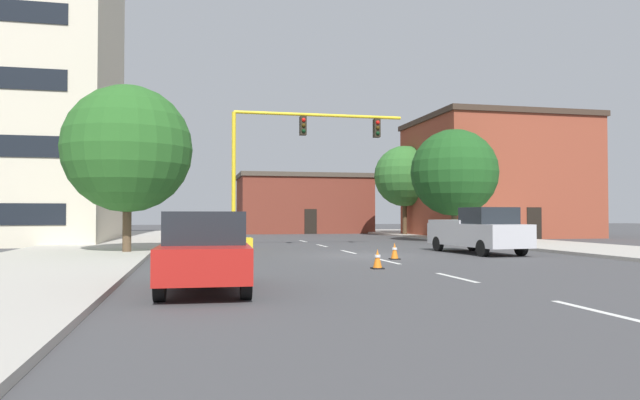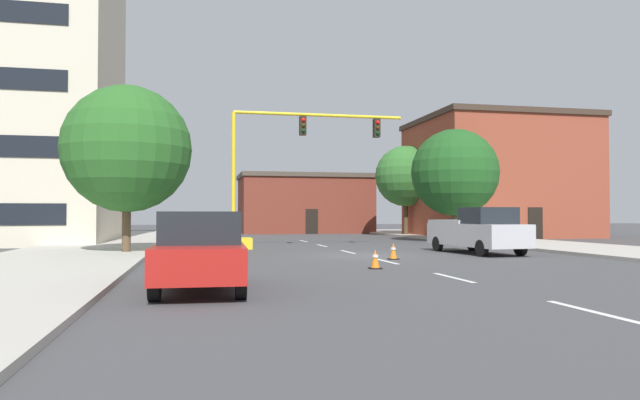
{
  "view_description": "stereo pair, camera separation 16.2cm",
  "coord_description": "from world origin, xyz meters",
  "px_view_note": "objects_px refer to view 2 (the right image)",
  "views": [
    {
      "loc": [
        -6.85,
        -22.84,
        1.67
      ],
      "look_at": [
        -0.19,
        7.61,
        2.48
      ],
      "focal_mm": 32.56,
      "sensor_mm": 36.0,
      "label": 1
    },
    {
      "loc": [
        -6.69,
        -22.88,
        1.67
      ],
      "look_at": [
        -0.19,
        7.61,
        2.48
      ],
      "focal_mm": 32.56,
      "sensor_mm": 36.0,
      "label": 2
    }
  ],
  "objects_px": {
    "tree_right_far": "(406,176)",
    "tree_right_mid": "(455,173)",
    "sedan_red_near_left": "(201,250)",
    "traffic_signal_gantry": "(259,203)",
    "tree_left_near": "(127,149)",
    "traffic_cone_roadside_b": "(375,259)",
    "pickup_truck_silver": "(477,231)",
    "traffic_cone_roadside_a": "(393,251)"
  },
  "relations": [
    {
      "from": "tree_right_far",
      "to": "tree_right_mid",
      "type": "height_order",
      "value": "tree_right_far"
    },
    {
      "from": "sedan_red_near_left",
      "to": "traffic_signal_gantry",
      "type": "bearing_deg",
      "value": 79.38
    },
    {
      "from": "tree_right_far",
      "to": "tree_right_mid",
      "type": "relative_size",
      "value": 1.02
    },
    {
      "from": "traffic_signal_gantry",
      "to": "tree_right_mid",
      "type": "distance_m",
      "value": 13.87
    },
    {
      "from": "traffic_signal_gantry",
      "to": "tree_left_near",
      "type": "relative_size",
      "value": 1.35
    },
    {
      "from": "traffic_signal_gantry",
      "to": "tree_right_far",
      "type": "xyz_separation_m",
      "value": [
        13.35,
        15.19,
        2.51
      ]
    },
    {
      "from": "tree_right_mid",
      "to": "traffic_signal_gantry",
      "type": "bearing_deg",
      "value": -158.81
    },
    {
      "from": "traffic_signal_gantry",
      "to": "traffic_cone_roadside_b",
      "type": "xyz_separation_m",
      "value": [
        2.41,
        -11.48,
        -1.97
      ]
    },
    {
      "from": "traffic_signal_gantry",
      "to": "pickup_truck_silver",
      "type": "bearing_deg",
      "value": -31.87
    },
    {
      "from": "pickup_truck_silver",
      "to": "sedan_red_near_left",
      "type": "xyz_separation_m",
      "value": [
        -11.82,
        -10.0,
        -0.09
      ]
    },
    {
      "from": "tree_right_mid",
      "to": "traffic_cone_roadside_a",
      "type": "relative_size",
      "value": 11.16
    },
    {
      "from": "tree_right_mid",
      "to": "traffic_cone_roadside_a",
      "type": "bearing_deg",
      "value": -123.53
    },
    {
      "from": "pickup_truck_silver",
      "to": "traffic_cone_roadside_a",
      "type": "xyz_separation_m",
      "value": [
        -4.68,
        -2.43,
        -0.67
      ]
    },
    {
      "from": "tree_left_near",
      "to": "tree_right_far",
      "type": "xyz_separation_m",
      "value": [
        19.23,
        18.49,
        0.35
      ]
    },
    {
      "from": "traffic_signal_gantry",
      "to": "tree_left_near",
      "type": "bearing_deg",
      "value": -150.67
    },
    {
      "from": "tree_left_near",
      "to": "traffic_cone_roadside_b",
      "type": "relative_size",
      "value": 11.57
    },
    {
      "from": "traffic_signal_gantry",
      "to": "tree_right_mid",
      "type": "relative_size",
      "value": 1.36
    },
    {
      "from": "tree_right_far",
      "to": "traffic_cone_roadside_a",
      "type": "bearing_deg",
      "value": -111.52
    },
    {
      "from": "tree_right_mid",
      "to": "tree_left_near",
      "type": "bearing_deg",
      "value": -156.13
    },
    {
      "from": "tree_left_near",
      "to": "tree_right_far",
      "type": "height_order",
      "value": "tree_right_far"
    },
    {
      "from": "tree_right_mid",
      "to": "traffic_cone_roadside_b",
      "type": "distance_m",
      "value": 19.85
    },
    {
      "from": "traffic_signal_gantry",
      "to": "sedan_red_near_left",
      "type": "distance_m",
      "value": 15.87
    },
    {
      "from": "sedan_red_near_left",
      "to": "tree_right_far",
      "type": "bearing_deg",
      "value": 62.1
    },
    {
      "from": "traffic_signal_gantry",
      "to": "pickup_truck_silver",
      "type": "distance_m",
      "value": 10.56
    },
    {
      "from": "pickup_truck_silver",
      "to": "tree_right_far",
      "type": "bearing_deg",
      "value": 77.88
    },
    {
      "from": "pickup_truck_silver",
      "to": "traffic_cone_roadside_b",
      "type": "relative_size",
      "value": 9.02
    },
    {
      "from": "tree_left_near",
      "to": "traffic_cone_roadside_a",
      "type": "relative_size",
      "value": 11.24
    },
    {
      "from": "pickup_truck_silver",
      "to": "traffic_cone_roadside_a",
      "type": "height_order",
      "value": "pickup_truck_silver"
    },
    {
      "from": "tree_left_near",
      "to": "sedan_red_near_left",
      "type": "bearing_deg",
      "value": -76.38
    },
    {
      "from": "pickup_truck_silver",
      "to": "tree_left_near",
      "type": "bearing_deg",
      "value": 171.41
    },
    {
      "from": "tree_right_far",
      "to": "traffic_cone_roadside_a",
      "type": "xyz_separation_m",
      "value": [
        -9.13,
        -23.15,
        -4.47
      ]
    },
    {
      "from": "tree_right_far",
      "to": "tree_right_mid",
      "type": "xyz_separation_m",
      "value": [
        -0.57,
        -10.23,
        -0.46
      ]
    },
    {
      "from": "traffic_signal_gantry",
      "to": "tree_right_far",
      "type": "relative_size",
      "value": 1.32
    },
    {
      "from": "tree_right_mid",
      "to": "sedan_red_near_left",
      "type": "bearing_deg",
      "value": -127.45
    },
    {
      "from": "tree_right_far",
      "to": "tree_right_mid",
      "type": "bearing_deg",
      "value": -93.18
    },
    {
      "from": "tree_left_near",
      "to": "traffic_signal_gantry",
      "type": "bearing_deg",
      "value": 29.33
    },
    {
      "from": "tree_right_mid",
      "to": "pickup_truck_silver",
      "type": "xyz_separation_m",
      "value": [
        -3.88,
        -10.49,
        -3.35
      ]
    },
    {
      "from": "traffic_signal_gantry",
      "to": "pickup_truck_silver",
      "type": "height_order",
      "value": "traffic_signal_gantry"
    },
    {
      "from": "sedan_red_near_left",
      "to": "traffic_cone_roadside_b",
      "type": "distance_m",
      "value": 6.72
    },
    {
      "from": "traffic_cone_roadside_a",
      "to": "traffic_cone_roadside_b",
      "type": "height_order",
      "value": "traffic_cone_roadside_a"
    },
    {
      "from": "tree_right_far",
      "to": "pickup_truck_silver",
      "type": "height_order",
      "value": "tree_right_far"
    },
    {
      "from": "traffic_signal_gantry",
      "to": "traffic_cone_roadside_b",
      "type": "bearing_deg",
      "value": -78.14
    }
  ]
}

